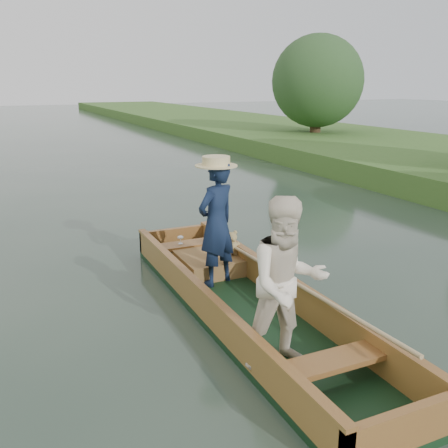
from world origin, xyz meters
name	(u,v)px	position (x,y,z in m)	size (l,w,h in m)	color
ground	(246,316)	(0.00, 0.00, 0.00)	(120.00, 120.00, 0.00)	#283D30
trees_far	(119,85)	(0.67, 8.51, 2.53)	(22.80, 13.89, 4.49)	#47331E
punt	(248,276)	(-0.05, -0.12, 0.55)	(1.18, 5.00, 1.71)	black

